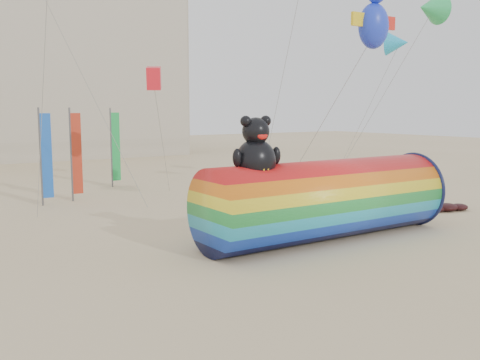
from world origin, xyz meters
TOP-DOWN VIEW (x-y plane):
  - ground at (0.00, 0.00)m, footprint 160.00×160.00m
  - windsock_assembly at (3.57, 0.01)m, footprint 10.74×3.27m
  - kite_handler at (11.65, 2.21)m, footprint 0.73×0.57m
  - fabric_bundle at (12.82, 0.97)m, footprint 2.62×1.35m
  - festival_banners at (-1.36, 15.53)m, footprint 6.22×4.86m

SIDE VIEW (x-z plane):
  - ground at x=0.00m, z-range 0.00..0.00m
  - fabric_bundle at x=12.82m, z-range -0.03..0.37m
  - kite_handler at x=11.65m, z-range 0.00..1.77m
  - windsock_assembly at x=3.57m, z-range -0.83..4.12m
  - festival_banners at x=-1.36m, z-range 0.04..5.24m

